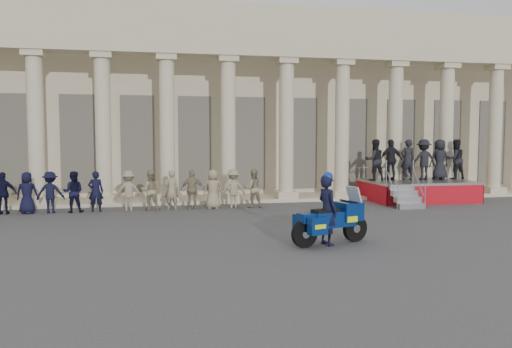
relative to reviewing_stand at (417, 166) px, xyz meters
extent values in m
plane|color=#404042|center=(-9.80, -7.19, -1.56)|extent=(90.00, 90.00, 0.00)
cube|color=#C0B290|center=(-9.80, 7.81, 2.94)|extent=(40.00, 10.00, 9.00)
cube|color=#C0B290|center=(-9.80, 1.61, -1.48)|extent=(40.00, 2.60, 0.15)
cube|color=#C0B290|center=(-9.80, 0.81, 5.23)|extent=(35.80, 1.00, 1.00)
cube|color=#C0B290|center=(-9.80, 0.81, 6.33)|extent=(35.80, 1.00, 1.20)
cube|color=#C0B290|center=(-16.30, 0.81, -1.26)|extent=(0.90, 0.90, 0.30)
cylinder|color=#C0B290|center=(-16.30, 0.81, 1.69)|extent=(0.64, 0.64, 5.60)
cube|color=#C0B290|center=(-16.30, 0.81, 4.61)|extent=(0.85, 0.85, 0.24)
cube|color=#C0B290|center=(-13.70, 0.81, -1.26)|extent=(0.90, 0.90, 0.30)
cylinder|color=#C0B290|center=(-13.70, 0.81, 1.69)|extent=(0.64, 0.64, 5.60)
cube|color=#C0B290|center=(-13.70, 0.81, 4.61)|extent=(0.85, 0.85, 0.24)
cube|color=#C0B290|center=(-11.10, 0.81, -1.26)|extent=(0.90, 0.90, 0.30)
cylinder|color=#C0B290|center=(-11.10, 0.81, 1.69)|extent=(0.64, 0.64, 5.60)
cube|color=#C0B290|center=(-11.10, 0.81, 4.61)|extent=(0.85, 0.85, 0.24)
cube|color=#C0B290|center=(-8.50, 0.81, -1.26)|extent=(0.90, 0.90, 0.30)
cylinder|color=#C0B290|center=(-8.50, 0.81, 1.69)|extent=(0.64, 0.64, 5.60)
cube|color=#C0B290|center=(-8.50, 0.81, 4.61)|extent=(0.85, 0.85, 0.24)
cube|color=#C0B290|center=(-5.90, 0.81, -1.26)|extent=(0.90, 0.90, 0.30)
cylinder|color=#C0B290|center=(-5.90, 0.81, 1.69)|extent=(0.64, 0.64, 5.60)
cube|color=#C0B290|center=(-5.90, 0.81, 4.61)|extent=(0.85, 0.85, 0.24)
cube|color=#C0B290|center=(-3.30, 0.81, -1.26)|extent=(0.90, 0.90, 0.30)
cylinder|color=#C0B290|center=(-3.30, 0.81, 1.69)|extent=(0.64, 0.64, 5.60)
cube|color=#C0B290|center=(-3.30, 0.81, 4.61)|extent=(0.85, 0.85, 0.24)
cube|color=#C0B290|center=(-0.70, 0.81, -1.26)|extent=(0.90, 0.90, 0.30)
cylinder|color=#C0B290|center=(-0.70, 0.81, 1.69)|extent=(0.64, 0.64, 5.60)
cube|color=#C0B290|center=(-0.70, 0.81, 4.61)|extent=(0.85, 0.85, 0.24)
cube|color=#C0B290|center=(1.90, 0.81, -1.26)|extent=(0.90, 0.90, 0.30)
cylinder|color=#C0B290|center=(1.90, 0.81, 1.69)|extent=(0.64, 0.64, 5.60)
cube|color=#C0B290|center=(1.90, 0.81, 4.61)|extent=(0.85, 0.85, 0.24)
cube|color=#C0B290|center=(4.50, 0.81, -1.26)|extent=(0.90, 0.90, 0.30)
cylinder|color=#C0B290|center=(4.50, 0.81, 1.69)|extent=(0.64, 0.64, 5.60)
cube|color=#C0B290|center=(4.50, 0.81, 4.61)|extent=(0.85, 0.85, 0.24)
cube|color=black|center=(-17.60, 2.83, 0.99)|extent=(1.30, 0.12, 4.20)
cube|color=black|center=(-15.00, 2.83, 0.99)|extent=(1.30, 0.12, 4.20)
cube|color=black|center=(-12.40, 2.83, 0.99)|extent=(1.30, 0.12, 4.20)
cube|color=black|center=(-9.80, 2.83, 0.99)|extent=(1.30, 0.12, 4.20)
cube|color=black|center=(-7.20, 2.83, 0.99)|extent=(1.30, 0.12, 4.20)
cube|color=black|center=(-4.60, 2.83, 0.99)|extent=(1.30, 0.12, 4.20)
cube|color=black|center=(-2.00, 2.83, 0.99)|extent=(1.30, 0.12, 4.20)
cube|color=black|center=(0.60, 2.83, 0.99)|extent=(1.30, 0.12, 4.20)
cube|color=black|center=(3.20, 2.83, 0.99)|extent=(1.30, 0.12, 4.20)
cube|color=black|center=(5.80, 2.83, 0.99)|extent=(1.30, 0.12, 4.20)
imported|color=black|center=(-17.11, -0.91, -0.77)|extent=(0.92, 0.38, 1.56)
imported|color=black|center=(-16.30, -0.91, -0.77)|extent=(0.76, 0.50, 1.56)
imported|color=black|center=(-15.48, -0.91, -0.77)|extent=(1.01, 0.58, 1.56)
imported|color=black|center=(-14.66, -0.91, -0.77)|extent=(0.76, 0.59, 1.56)
imported|color=black|center=(-13.85, -0.91, -0.77)|extent=(0.57, 0.37, 1.56)
imported|color=gray|center=(-12.63, -0.91, -0.77)|extent=(1.01, 0.58, 1.56)
imported|color=gray|center=(-11.81, -0.91, -0.77)|extent=(0.76, 0.59, 1.56)
imported|color=gray|center=(-11.00, -0.91, -0.77)|extent=(0.57, 0.37, 1.56)
imported|color=gray|center=(-10.18, -0.91, -0.77)|extent=(0.92, 0.38, 1.56)
imported|color=gray|center=(-9.36, -0.91, -0.77)|extent=(0.76, 0.50, 1.56)
imported|color=gray|center=(-8.54, -0.91, -0.77)|extent=(1.01, 0.58, 1.56)
imported|color=gray|center=(-7.73, -0.91, -0.77)|extent=(0.76, 0.59, 1.56)
cube|color=gray|center=(0.00, -0.05, -0.70)|extent=(4.49, 3.21, 0.10)
cube|color=#AA0D18|center=(0.00, -1.64, -1.15)|extent=(4.49, 0.04, 0.81)
cube|color=#AA0D18|center=(-2.23, -0.05, -1.15)|extent=(0.04, 3.21, 0.81)
cube|color=#AA0D18|center=(2.22, -0.05, -1.15)|extent=(0.04, 3.21, 0.81)
cube|color=gray|center=(-1.65, -2.56, -1.44)|extent=(1.10, 0.28, 0.23)
cube|color=gray|center=(-1.65, -2.28, -1.22)|extent=(1.10, 0.28, 0.23)
cube|color=gray|center=(-1.65, -2.00, -0.99)|extent=(1.10, 0.28, 0.23)
cube|color=gray|center=(-1.65, -1.72, -0.76)|extent=(1.10, 0.28, 0.23)
cylinder|color=gray|center=(0.00, 1.50, -0.15)|extent=(4.49, 0.04, 0.04)
imported|color=black|center=(-2.00, 0.15, 0.28)|extent=(0.90, 0.70, 1.85)
imported|color=black|center=(-1.20, 0.15, 0.28)|extent=(1.08, 0.45, 1.85)
imported|color=black|center=(-0.40, 0.15, 0.28)|extent=(0.67, 0.44, 1.85)
imported|color=black|center=(0.40, 0.15, 0.28)|extent=(1.19, 0.69, 1.85)
imported|color=black|center=(1.20, 0.15, 0.28)|extent=(0.90, 0.59, 1.85)
imported|color=black|center=(2.00, 0.15, 0.28)|extent=(0.90, 0.70, 1.85)
cylinder|color=black|center=(-6.26, -7.98, -1.20)|extent=(0.73, 0.35, 0.72)
cylinder|color=black|center=(-7.83, -8.44, -1.20)|extent=(0.73, 0.35, 0.72)
cube|color=navy|center=(-6.99, -8.19, -0.88)|extent=(1.33, 0.80, 0.41)
cube|color=navy|center=(-6.47, -8.04, -0.70)|extent=(0.74, 0.71, 0.49)
cube|color=silver|center=(-6.47, -8.04, -0.96)|extent=(0.32, 0.38, 0.13)
cube|color=#B2BFCC|center=(-6.29, -7.99, -0.33)|extent=(0.36, 0.55, 0.58)
cube|color=black|center=(-7.20, -8.26, -0.66)|extent=(0.79, 0.56, 0.11)
cube|color=navy|center=(-7.78, -8.43, -0.79)|extent=(0.47, 0.46, 0.24)
cube|color=navy|center=(-7.57, -8.73, -0.96)|extent=(0.54, 0.37, 0.44)
cube|color=#DBF10C|center=(-7.57, -8.73, -0.96)|extent=(0.39, 0.34, 0.11)
cube|color=navy|center=(-7.77, -8.06, -0.96)|extent=(0.54, 0.37, 0.44)
cube|color=#DBF10C|center=(-7.77, -8.06, -0.96)|extent=(0.39, 0.34, 0.11)
cylinder|color=silver|center=(-7.59, -8.10, -1.23)|extent=(0.66, 0.29, 0.11)
cylinder|color=black|center=(-6.47, -8.04, -0.44)|extent=(0.25, 0.74, 0.04)
imported|color=black|center=(-7.15, -8.24, -0.63)|extent=(0.62, 0.77, 1.85)
sphere|color=navy|center=(-7.15, -8.24, 0.24)|extent=(0.28, 0.28, 0.28)
camera|label=1|loc=(-11.52, -20.64, 1.27)|focal=35.00mm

